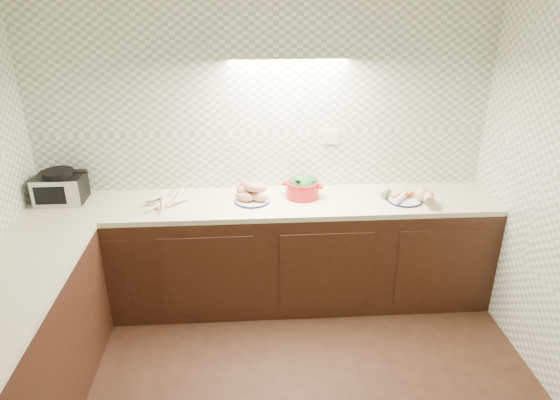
{
  "coord_description": "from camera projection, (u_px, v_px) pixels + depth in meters",
  "views": [
    {
      "loc": [
        -0.11,
        -2.02,
        2.49
      ],
      "look_at": [
        0.1,
        1.25,
        1.02
      ],
      "focal_mm": 32.0,
      "sensor_mm": 36.0,
      "label": 1
    }
  ],
  "objects": [
    {
      "name": "dutch_oven",
      "position": [
        303.0,
        186.0,
        3.9
      ],
      "size": [
        0.33,
        0.33,
        0.18
      ],
      "rotation": [
        0.0,
        0.0,
        -0.32
      ],
      "color": "#AB1617",
      "rests_on": "counter"
    },
    {
      "name": "toaster_oven",
      "position": [
        60.0,
        187.0,
        3.82
      ],
      "size": [
        0.35,
        0.27,
        0.25
      ],
      "rotation": [
        0.0,
        0.0,
        0.0
      ],
      "color": "black",
      "rests_on": "counter"
    },
    {
      "name": "onion_bowl",
      "position": [
        246.0,
        191.0,
        3.95
      ],
      "size": [
        0.15,
        0.15,
        0.11
      ],
      "color": "black",
      "rests_on": "counter"
    },
    {
      "name": "veg_plate",
      "position": [
        412.0,
        196.0,
        3.84
      ],
      "size": [
        0.41,
        0.31,
        0.13
      ],
      "rotation": [
        0.0,
        0.0,
        -0.43
      ],
      "color": "#13143D",
      "rests_on": "counter"
    },
    {
      "name": "sweet_potato_plate",
      "position": [
        252.0,
        194.0,
        3.84
      ],
      "size": [
        0.28,
        0.28,
        0.16
      ],
      "rotation": [
        0.0,
        0.0,
        0.02
      ],
      "color": "#13143D",
      "rests_on": "counter"
    },
    {
      "name": "parsnip_pile",
      "position": [
        162.0,
        200.0,
        3.81
      ],
      "size": [
        0.38,
        0.37,
        0.07
      ],
      "color": "beige",
      "rests_on": "counter"
    },
    {
      "name": "room",
      "position": [
        275.0,
        190.0,
        2.2
      ],
      "size": [
        3.6,
        3.6,
        2.6
      ],
      "color": "black",
      "rests_on": "ground"
    },
    {
      "name": "counter",
      "position": [
        166.0,
        318.0,
        3.26
      ],
      "size": [
        3.6,
        3.6,
        0.9
      ],
      "color": "black",
      "rests_on": "ground"
    }
  ]
}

